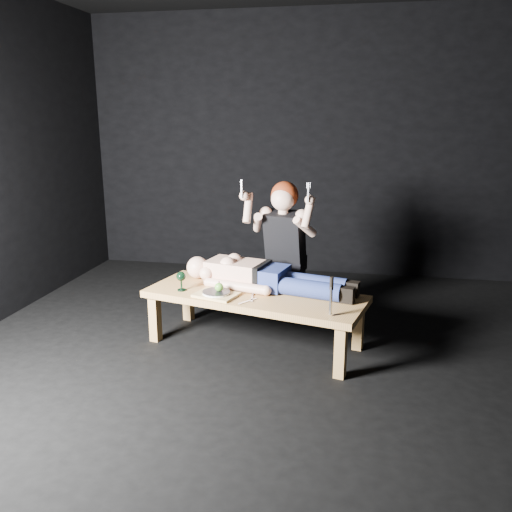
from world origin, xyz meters
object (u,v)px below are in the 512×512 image
kneeling_woman (288,250)px  goblet (181,281)px  carving_knife (331,297)px  table (255,319)px  lying_man (269,274)px  serving_tray (216,295)px

kneeling_woman → goblet: size_ratio=8.29×
kneeling_woman → carving_knife: (0.45, -0.98, -0.07)m
goblet → table: bearing=4.5°
lying_man → serving_tray: (-0.38, -0.27, -0.11)m
serving_tray → goblet: (-0.32, 0.08, 0.07)m
table → kneeling_woman: 0.77m
table → kneeling_woman: kneeling_woman is taller
kneeling_woman → carving_knife: bearing=-53.3°
lying_man → carving_knife: 0.76m
table → carving_knife: bearing=-18.2°
kneeling_woman → carving_knife: kneeling_woman is taller
lying_man → goblet: bearing=-151.0°
goblet → carving_knife: (1.24, -0.34, 0.07)m
table → serving_tray: size_ratio=5.41×
kneeling_woman → serving_tray: (-0.47, -0.72, -0.21)m
serving_tray → lying_man: bearing=35.7°
table → lying_man: bearing=72.7°
carving_knife → goblet: bearing=177.9°
kneeling_woman → lying_man: bearing=-90.0°
table → carving_knife: 0.83m
serving_tray → carving_knife: bearing=-15.9°
table → goblet: size_ratio=10.98×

